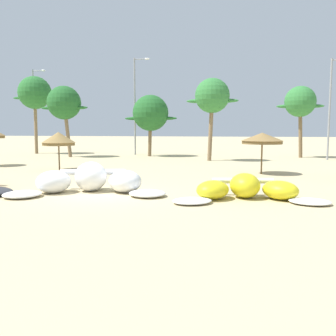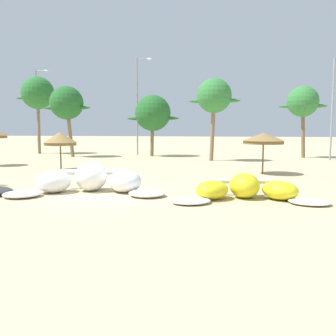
{
  "view_description": "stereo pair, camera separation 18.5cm",
  "coord_description": "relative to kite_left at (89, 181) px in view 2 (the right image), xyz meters",
  "views": [
    {
      "loc": [
        5.76,
        -14.58,
        2.82
      ],
      "look_at": [
        2.38,
        2.0,
        1.0
      ],
      "focal_mm": 38.37,
      "sensor_mm": 36.0,
      "label": 1
    },
    {
      "loc": [
        5.94,
        -14.54,
        2.82
      ],
      "look_at": [
        2.38,
        2.0,
        1.0
      ],
      "focal_mm": 38.37,
      "sensor_mm": 36.0,
      "label": 2
    }
  ],
  "objects": [
    {
      "name": "ground_plane",
      "position": [
        0.87,
        -0.32,
        -0.52
      ],
      "size": [
        260.0,
        260.0,
        0.0
      ],
      "primitive_type": "plane",
      "color": "#C6B284"
    },
    {
      "name": "kite_left",
      "position": [
        0.0,
        0.0,
        0.0
      ],
      "size": [
        6.98,
        4.13,
        1.35
      ],
      "color": "white",
      "rests_on": "ground"
    },
    {
      "name": "kite_left_of_center",
      "position": [
        6.88,
        -0.18,
        -0.13
      ],
      "size": [
        6.26,
        3.42,
        1.02
      ],
      "color": "white",
      "rests_on": "ground"
    },
    {
      "name": "beach_umbrella_middle",
      "position": [
        -5.9,
        8.2,
        1.66
      ],
      "size": [
        2.33,
        2.33,
        2.65
      ],
      "color": "brown",
      "rests_on": "ground"
    },
    {
      "name": "beach_umbrella_near_palms",
      "position": [
        7.93,
        8.57,
        1.75
      ],
      "size": [
        2.64,
        2.64,
        2.62
      ],
      "color": "brown",
      "rests_on": "ground"
    },
    {
      "name": "palm_leftmost",
      "position": [
        -16.86,
        23.26,
        6.46
      ],
      "size": [
        5.64,
        3.76,
        8.93
      ],
      "color": "#7F6647",
      "rests_on": "ground"
    },
    {
      "name": "palm_left",
      "position": [
        -11.15,
        19.3,
        4.96
      ],
      "size": [
        5.12,
        3.42,
        7.25
      ],
      "color": "#7F6647",
      "rests_on": "ground"
    },
    {
      "name": "palm_left_of_gap",
      "position": [
        -2.76,
        22.0,
        4.0
      ],
      "size": [
        5.65,
        3.77,
        6.44
      ],
      "color": "brown",
      "rests_on": "ground"
    },
    {
      "name": "palm_center_left",
      "position": [
        4.01,
        17.71,
        5.23
      ],
      "size": [
        4.64,
        3.09,
        7.38
      ],
      "color": "#7F6647",
      "rests_on": "ground"
    },
    {
      "name": "palm_center_right",
      "position": [
        12.3,
        23.11,
        4.99
      ],
      "size": [
        4.59,
        3.06,
        7.12
      ],
      "color": "brown",
      "rests_on": "ground"
    },
    {
      "name": "lamppost_west",
      "position": [
        -17.56,
        24.33,
        4.95
      ],
      "size": [
        1.74,
        0.24,
        9.86
      ],
      "color": "gray",
      "rests_on": "ground"
    },
    {
      "name": "lamppost_west_center",
      "position": [
        -4.86,
        23.72,
        5.33
      ],
      "size": [
        1.81,
        0.24,
        10.6
      ],
      "color": "gray",
      "rests_on": "ground"
    },
    {
      "name": "lamppost_east_center",
      "position": [
        14.67,
        20.65,
        4.64
      ],
      "size": [
        1.87,
        0.24,
        9.23
      ],
      "color": "gray",
      "rests_on": "ground"
    }
  ]
}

